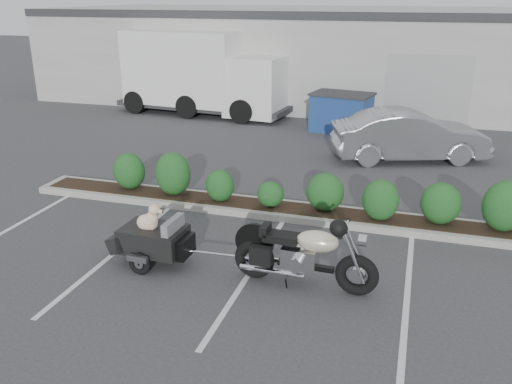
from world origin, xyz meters
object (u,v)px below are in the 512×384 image
(motorcycle, at_px, (304,256))
(pet_trailer, at_px, (153,238))
(dumpster, at_px, (341,112))
(delivery_truck, at_px, (204,75))
(sedan, at_px, (410,136))

(motorcycle, distance_m, pet_trailer, 2.79)
(pet_trailer, bearing_deg, dumpster, 83.16)
(dumpster, relative_size, delivery_truck, 0.31)
(sedan, bearing_deg, dumpster, 20.46)
(delivery_truck, bearing_deg, motorcycle, -55.36)
(motorcycle, distance_m, dumpster, 11.11)
(pet_trailer, xyz_separation_m, delivery_truck, (-4.05, 12.48, 1.06))
(motorcycle, relative_size, dumpster, 1.08)
(motorcycle, xyz_separation_m, dumpster, (-1.04, 11.06, 0.12))
(delivery_truck, bearing_deg, dumpster, -8.03)
(pet_trailer, relative_size, delivery_truck, 0.27)
(motorcycle, bearing_deg, pet_trailer, -178.37)
(sedan, distance_m, dumpster, 3.81)
(sedan, bearing_deg, delivery_truck, 42.79)
(pet_trailer, height_order, delivery_truck, delivery_truck)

